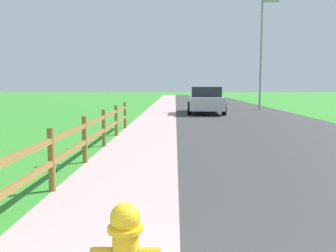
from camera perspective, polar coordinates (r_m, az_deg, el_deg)
name	(u,v)px	position (r m, az deg, el deg)	size (l,w,h in m)	color
ground_plane	(176,108)	(25.91, 1.24, 2.78)	(120.00, 120.00, 0.00)	#358A2D
road_asphalt	(221,107)	(28.13, 8.39, 3.02)	(7.00, 66.00, 0.01)	#383838
curb_concrete	(137,107)	(28.06, -4.92, 3.05)	(6.00, 66.00, 0.01)	#C19D9E
grass_verge	(118,107)	(28.26, -7.95, 3.04)	(5.00, 66.00, 0.00)	#358A2D
rail_fence	(85,136)	(7.96, -13.03, -1.53)	(0.11, 12.72, 1.01)	olive
parked_suv_silver	(206,100)	(21.76, 5.95, 4.13)	(2.27, 4.98, 1.57)	#B7BABF
street_lamp	(263,46)	(25.84, 14.72, 12.18)	(1.17, 0.20, 7.42)	gray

